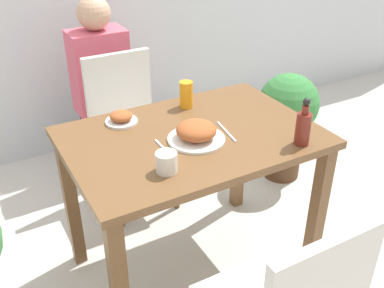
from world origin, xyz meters
name	(u,v)px	position (x,y,z in m)	size (l,w,h in m)	color
ground_plane	(192,265)	(0.00, 0.00, 0.00)	(16.00, 16.00, 0.00)	beige
dining_table	(192,158)	(0.00, 0.00, 0.66)	(1.09, 0.75, 0.78)	brown
chair_far	(128,123)	(-0.02, 0.73, 0.51)	(0.42, 0.42, 0.90)	silver
food_plate	(196,132)	(-0.01, -0.06, 0.82)	(0.24, 0.24, 0.09)	white
side_plate	(121,118)	(-0.23, 0.25, 0.80)	(0.15, 0.15, 0.06)	white
drink_cup	(166,162)	(-0.23, -0.21, 0.82)	(0.08, 0.08, 0.08)	silver
juice_glass	(186,94)	(0.11, 0.26, 0.84)	(0.07, 0.07, 0.13)	orange
sauce_bottle	(303,127)	(0.36, -0.30, 0.86)	(0.06, 0.06, 0.21)	maroon
fork_utensil	(164,149)	(-0.16, -0.06, 0.78)	(0.01, 0.17, 0.00)	silver
spoon_utensil	(226,132)	(0.14, -0.06, 0.78)	(0.04, 0.19, 0.00)	silver
potted_plant_right	(287,115)	(0.95, 0.45, 0.45)	(0.38, 0.38, 0.72)	#51331E
person_figure	(102,91)	(-0.04, 1.10, 0.58)	(0.34, 0.22, 1.17)	#2D3347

